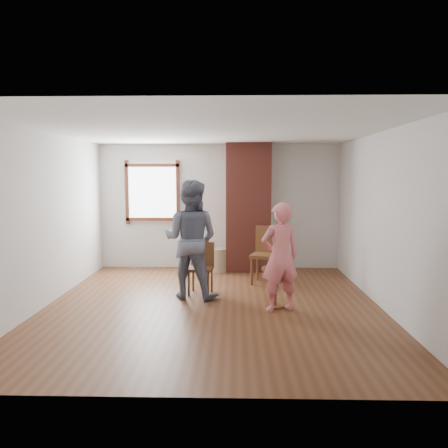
{
  "coord_description": "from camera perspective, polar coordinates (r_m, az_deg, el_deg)",
  "views": [
    {
      "loc": [
        0.33,
        -6.4,
        1.95
      ],
      "look_at": [
        0.15,
        0.8,
        1.15
      ],
      "focal_mm": 35.0,
      "sensor_mm": 36.0,
      "label": 1
    }
  ],
  "objects": [
    {
      "name": "dining_chair_left",
      "position": [
        7.29,
        -2.99,
        -5.36
      ],
      "size": [
        0.44,
        0.44,
        0.84
      ],
      "rotation": [
        0.0,
        0.0,
        -0.13
      ],
      "color": "brown",
      "rests_on": "ground"
    },
    {
      "name": "cake_slice",
      "position": [
        6.5,
        6.8,
        -5.35
      ],
      "size": [
        0.08,
        0.07,
        0.06
      ],
      "primitive_type": "cube",
      "color": "white",
      "rests_on": "cake_plate"
    },
    {
      "name": "cake_plate",
      "position": [
        6.51,
        6.71,
        -5.64
      ],
      "size": [
        0.18,
        0.18,
        0.01
      ],
      "primitive_type": "cylinder",
      "color": "white",
      "rests_on": "side_table"
    },
    {
      "name": "dark_pot",
      "position": [
        9.01,
        -2.23,
        -5.66
      ],
      "size": [
        0.2,
        0.2,
        0.15
      ],
      "primitive_type": "cylinder",
      "rotation": [
        0.0,
        0.0,
        0.41
      ],
      "color": "black",
      "rests_on": "ground"
    },
    {
      "name": "person_pink",
      "position": [
        6.34,
        7.31,
        -4.3
      ],
      "size": [
        0.66,
        0.53,
        1.57
      ],
      "primitive_type": "imported",
      "rotation": [
        0.0,
        0.0,
        3.46
      ],
      "color": "#F1787E",
      "rests_on": "ground"
    },
    {
      "name": "room_shell",
      "position": [
        7.02,
        -1.72,
        5.18
      ],
      "size": [
        5.04,
        5.52,
        2.62
      ],
      "color": "silver",
      "rests_on": "ground"
    },
    {
      "name": "dining_chair_right",
      "position": [
        7.99,
        5.57,
        -3.59
      ],
      "size": [
        0.61,
        0.61,
        1.03
      ],
      "rotation": [
        0.0,
        0.0,
        -0.33
      ],
      "color": "brown",
      "rests_on": "ground"
    },
    {
      "name": "ground",
      "position": [
        6.7,
        -1.47,
        -10.59
      ],
      "size": [
        5.5,
        5.5,
        0.0
      ],
      "primitive_type": "plane",
      "color": "brown",
      "rests_on": "ground"
    },
    {
      "name": "brick_chimney",
      "position": [
        8.93,
        3.17,
        2.16
      ],
      "size": [
        0.9,
        0.5,
        2.6
      ],
      "primitive_type": "cube",
      "color": "brown",
      "rests_on": "ground"
    },
    {
      "name": "man",
      "position": [
        6.96,
        -4.38,
        -2.03
      ],
      "size": [
        1.05,
        0.91,
        1.88
      ],
      "primitive_type": "imported",
      "rotation": [
        0.0,
        0.0,
        2.91
      ],
      "color": "#131A35",
      "rests_on": "ground"
    },
    {
      "name": "side_table",
      "position": [
        6.55,
        6.69,
        -7.36
      ],
      "size": [
        0.4,
        0.4,
        0.6
      ],
      "color": "brown",
      "rests_on": "ground"
    },
    {
      "name": "stoneware_crock",
      "position": [
        8.92,
        -0.73,
        -4.73
      ],
      "size": [
        0.46,
        0.46,
        0.48
      ],
      "primitive_type": "cylinder",
      "rotation": [
        0.0,
        0.0,
        -0.27
      ],
      "color": "tan",
      "rests_on": "ground"
    }
  ]
}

